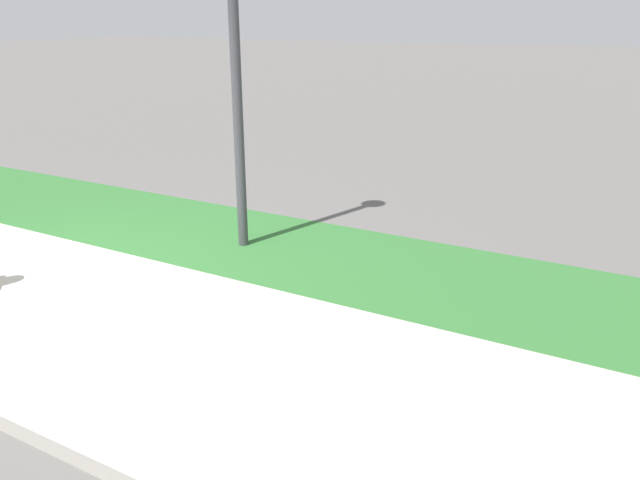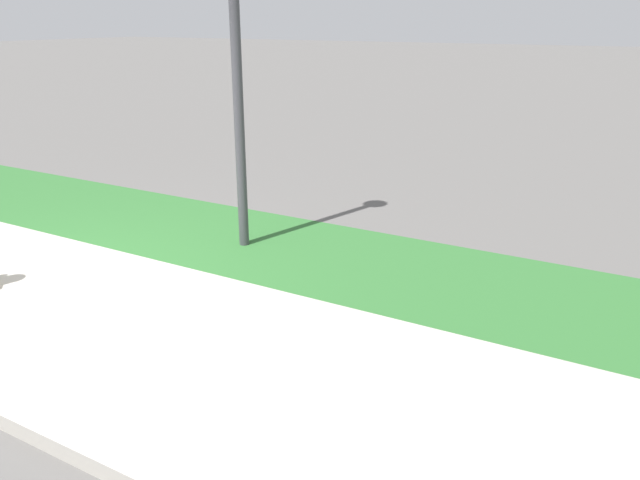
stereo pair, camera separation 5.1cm
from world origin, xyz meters
TOP-DOWN VIEW (x-y plane):
  - ground_plane at (0.00, 0.00)m, footprint 120.00×120.00m
  - sidewalk_pavement at (0.00, 0.00)m, footprint 18.00×2.47m
  - grass_verge at (0.00, 2.25)m, footprint 18.00×2.03m

SIDE VIEW (x-z plane):
  - ground_plane at x=0.00m, z-range 0.00..0.00m
  - grass_verge at x=0.00m, z-range 0.00..0.01m
  - sidewalk_pavement at x=0.00m, z-range 0.00..0.01m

